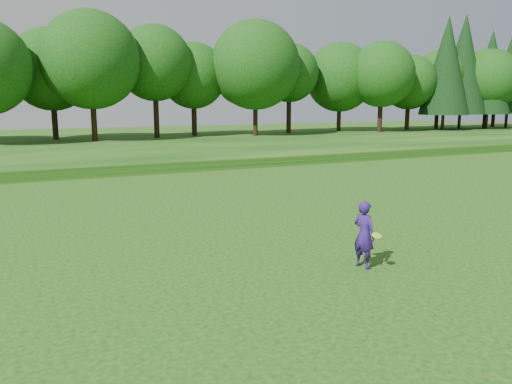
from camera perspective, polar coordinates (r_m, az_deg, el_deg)
name	(u,v)px	position (r m, az deg, el deg)	size (l,w,h in m)	color
ground	(288,309)	(10.11, 3.71, -13.18)	(140.00, 140.00, 0.00)	#0E3F0C
berm	(80,148)	(42.47, -19.43, 4.78)	(130.00, 30.00, 0.60)	#0E3F0C
walking_path	(111,174)	(28.71, -16.23, 1.95)	(130.00, 1.60, 0.04)	gray
treeline	(69,52)	(46.46, -20.61, 14.79)	(104.00, 7.00, 15.00)	#113B0D
woman	(364,235)	(12.45, 12.26, -4.77)	(0.54, 0.93, 1.66)	navy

